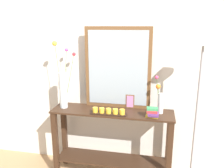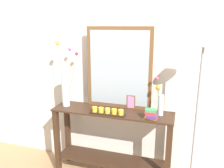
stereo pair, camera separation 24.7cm
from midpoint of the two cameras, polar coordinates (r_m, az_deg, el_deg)
name	(u,v)px [view 2 (the right image)]	position (r m, az deg, el deg)	size (l,w,h in m)	color
wall_back	(119,60)	(2.70, 4.47, 5.91)	(6.40, 0.08, 2.70)	silver
console_table	(112,137)	(2.70, 2.69, -13.27)	(1.36, 0.34, 0.82)	#382316
mirror_leaning	(119,68)	(2.56, 4.50, 3.89)	(0.75, 0.03, 0.92)	brown
tall_vase_left	(66,85)	(2.69, -8.98, -0.34)	(0.22, 0.19, 0.76)	silver
vase_right	(160,101)	(2.48, 14.76, -4.30)	(0.11, 0.06, 0.41)	silver
candle_tray	(108,112)	(2.46, 1.77, -6.98)	(0.39, 0.09, 0.07)	black
picture_frame_small	(131,102)	(2.62, 7.45, -4.52)	(0.10, 0.01, 0.16)	brown
book_stack	(151,114)	(2.39, 12.73, -7.45)	(0.14, 0.10, 0.11)	gold
floor_lamp	(199,94)	(2.33, 23.76, -2.24)	(0.24, 0.24, 1.67)	#9E9EA3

